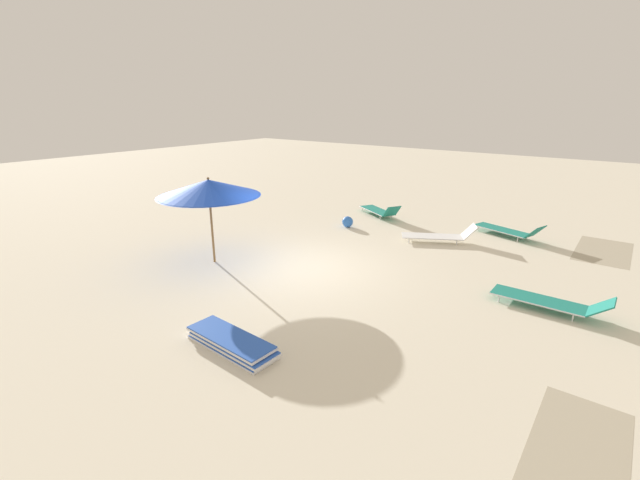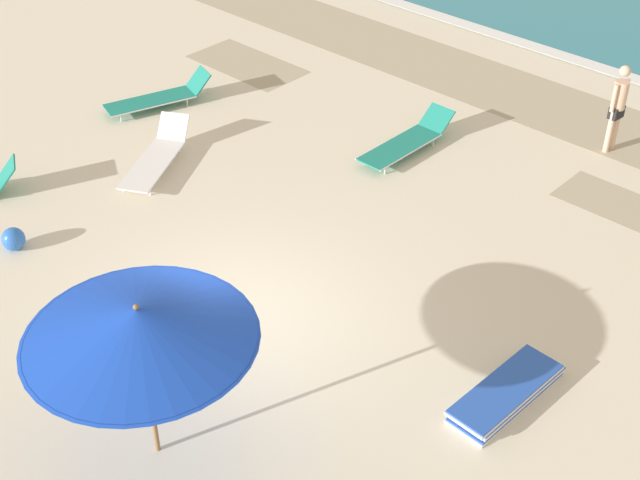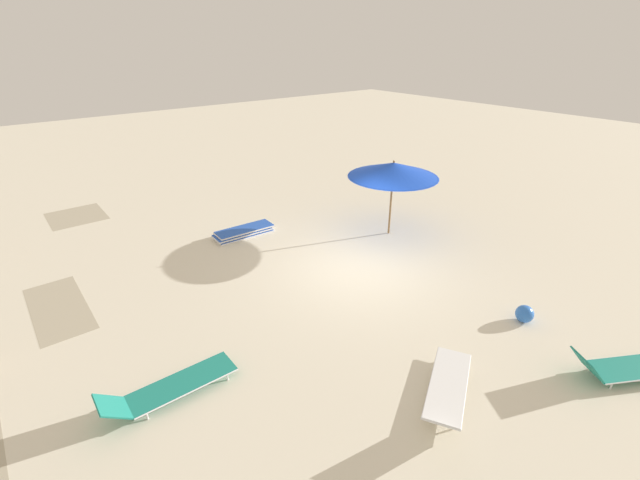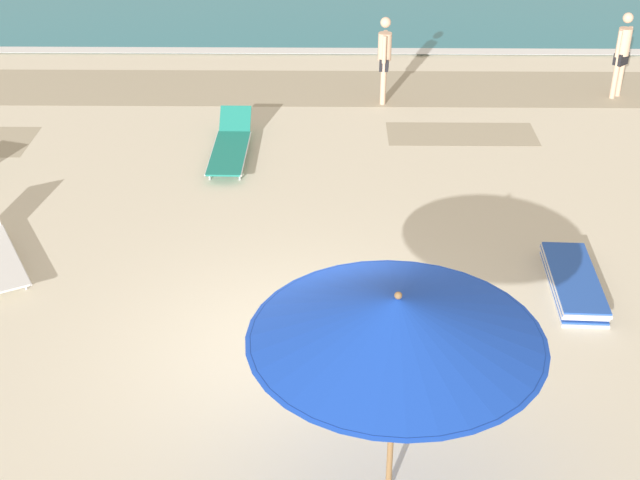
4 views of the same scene
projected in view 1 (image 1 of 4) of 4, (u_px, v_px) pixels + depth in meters
ground_plane at (301, 271)px, 11.49m from camera, size 60.00×60.00×0.16m
beach_umbrella at (209, 188)px, 11.29m from camera, size 2.73×2.73×2.37m
lounger_stack at (232, 342)px, 7.71m from camera, size 0.70×1.94×0.24m
sun_lounger_under_umbrella at (549, 301)px, 9.12m from camera, size 0.65×2.31×0.53m
sun_lounger_beside_umbrella at (439, 235)px, 13.54m from camera, size 1.63×2.26×0.59m
sun_lounger_near_water_left at (380, 211)px, 16.57m from camera, size 1.59×2.15×0.60m
sun_lounger_near_water_right at (508, 230)px, 14.08m from camera, size 1.26×2.32×0.59m
beach_ball at (348, 222)px, 15.13m from camera, size 0.39×0.39×0.39m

